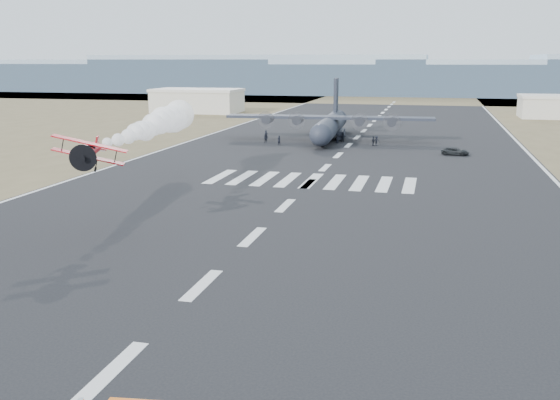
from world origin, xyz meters
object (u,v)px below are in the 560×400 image
at_px(transport_aircraft, 330,124).
at_px(crew_b, 266,138).
at_px(crew_c, 376,141).
at_px(crew_e, 337,138).
at_px(crew_d, 373,141).
at_px(hangar_left, 197,100).
at_px(crew_a, 279,140).
at_px(crew_f, 343,137).
at_px(aerobatic_biplane, 89,152).
at_px(crew_h, 316,139).
at_px(crew_g, 266,135).
at_px(support_vehicle, 455,151).

bearing_deg(transport_aircraft, crew_b, -146.40).
height_order(crew_c, crew_e, crew_e).
bearing_deg(transport_aircraft, crew_d, -43.01).
height_order(hangar_left, crew_a, hangar_left).
xyz_separation_m(crew_b, crew_f, (13.44, 4.21, 0.09)).
height_order(aerobatic_biplane, crew_h, aerobatic_biplane).
bearing_deg(crew_e, crew_b, 62.66).
bearing_deg(crew_h, crew_b, 167.68).
relative_size(crew_a, crew_f, 0.94).
height_order(crew_b, crew_f, crew_f).
distance_m(crew_d, crew_e, 6.99).
bearing_deg(crew_c, transport_aircraft, 135.57).
distance_m(crew_a, crew_e, 10.86).
xyz_separation_m(crew_c, crew_f, (-6.47, 3.34, 0.07)).
distance_m(crew_b, crew_e, 12.97).
bearing_deg(crew_f, crew_h, 4.49).
xyz_separation_m(crew_c, crew_e, (-7.18, 1.63, 0.06)).
relative_size(crew_e, crew_h, 0.97).
bearing_deg(aerobatic_biplane, crew_c, 64.10).
bearing_deg(crew_c, crew_d, -146.10).
height_order(hangar_left, transport_aircraft, transport_aircraft).
bearing_deg(crew_e, transport_aircraft, -15.55).
height_order(transport_aircraft, crew_b, transport_aircraft).
distance_m(crew_c, crew_e, 7.36).
xyz_separation_m(crew_f, crew_g, (-14.22, -1.03, 0.03)).
bearing_deg(crew_g, crew_a, -78.34).
bearing_deg(crew_e, crew_h, 92.54).
height_order(transport_aircraft, support_vehicle, transport_aircraft).
height_order(aerobatic_biplane, crew_d, aerobatic_biplane).
bearing_deg(transport_aircraft, hangar_left, 128.40).
height_order(crew_a, crew_g, crew_g).
bearing_deg(support_vehicle, transport_aircraft, 62.41).
distance_m(aerobatic_biplane, crew_h, 62.36).
relative_size(aerobatic_biplane, crew_a, 3.58).
bearing_deg(crew_d, crew_f, 29.31).
distance_m(crew_b, crew_d, 19.40).
relative_size(crew_c, crew_g, 0.89).
bearing_deg(crew_c, support_vehicle, -39.96).
distance_m(transport_aircraft, crew_d, 11.80).
distance_m(crew_b, crew_g, 3.28).
xyz_separation_m(hangar_left, crew_e, (49.62, -58.56, -2.50)).
height_order(aerobatic_biplane, support_vehicle, aerobatic_biplane).
bearing_deg(crew_b, crew_f, 30.42).
relative_size(crew_b, crew_h, 0.89).
xyz_separation_m(crew_d, crew_f, (-5.96, 3.79, 0.08)).
relative_size(crew_a, crew_d, 1.04).
distance_m(aerobatic_biplane, crew_d, 65.21).
height_order(aerobatic_biplane, crew_g, aerobatic_biplane).
relative_size(hangar_left, aerobatic_biplane, 3.97).
distance_m(crew_a, crew_c, 17.13).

